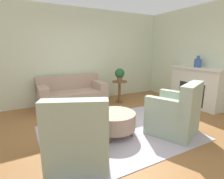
{
  "coord_description": "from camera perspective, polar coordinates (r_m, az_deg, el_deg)",
  "views": [
    {
      "loc": [
        -1.61,
        -2.71,
        1.61
      ],
      "look_at": [
        0.15,
        0.55,
        0.75
      ],
      "focal_mm": 28.0,
      "sensor_mm": 36.0,
      "label": 1
    }
  ],
  "objects": [
    {
      "name": "side_table",
      "position": [
        5.34,
        2.47,
        0.4
      ],
      "size": [
        0.45,
        0.45,
        0.66
      ],
      "color": "brown",
      "rests_on": "ground_plane"
    },
    {
      "name": "wall_back",
      "position": [
        5.52,
        -11.58,
        10.63
      ],
      "size": [
        9.02,
        0.12,
        2.8
      ],
      "color": "beige",
      "rests_on": "ground_plane"
    },
    {
      "name": "vase_mantel_near",
      "position": [
        5.37,
        26.22,
        7.85
      ],
      "size": [
        0.19,
        0.19,
        0.31
      ],
      "color": "#38569E",
      "rests_on": "fireplace"
    },
    {
      "name": "ottoman_table",
      "position": [
        3.39,
        0.8,
        -10.02
      ],
      "size": [
        0.81,
        0.81,
        0.43
      ],
      "color": "tan",
      "rests_on": "rug"
    },
    {
      "name": "rug",
      "position": [
        3.54,
        2.15,
        -13.92
      ],
      "size": [
        2.86,
        2.14,
        0.01
      ],
      "color": "#BCB2C1",
      "rests_on": "ground_plane"
    },
    {
      "name": "couch",
      "position": [
        5.08,
        -12.82,
        -1.9
      ],
      "size": [
        1.81,
        0.9,
        0.86
      ],
      "color": "tan",
      "rests_on": "ground_plane"
    },
    {
      "name": "armchair_left",
      "position": [
        2.59,
        -10.95,
        -15.38
      ],
      "size": [
        1.08,
        1.08,
        1.01
      ],
      "color": "#9EB29E",
      "rests_on": "rug"
    },
    {
      "name": "fireplace",
      "position": [
        5.47,
        25.63,
        0.99
      ],
      "size": [
        0.44,
        1.55,
        1.12
      ],
      "color": "silver",
      "rests_on": "ground_plane"
    },
    {
      "name": "ground_plane",
      "position": [
        3.54,
        2.15,
        -13.99
      ],
      "size": [
        16.0,
        16.0,
        0.0
      ],
      "primitive_type": "plane",
      "color": "#996638"
    },
    {
      "name": "wall_right",
      "position": [
        5.36,
        31.64,
        8.92
      ],
      "size": [
        0.12,
        9.9,
        2.8
      ],
      "color": "beige",
      "rests_on": "ground_plane"
    },
    {
      "name": "potted_plant_on_side_table",
      "position": [
        5.26,
        2.51,
        5.11
      ],
      "size": [
        0.29,
        0.29,
        0.38
      ],
      "color": "brown",
      "rests_on": "side_table"
    },
    {
      "name": "armchair_right",
      "position": [
        3.59,
        20.16,
        -7.65
      ],
      "size": [
        1.08,
        1.08,
        1.01
      ],
      "color": "#9EB29E",
      "rests_on": "rug"
    }
  ]
}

